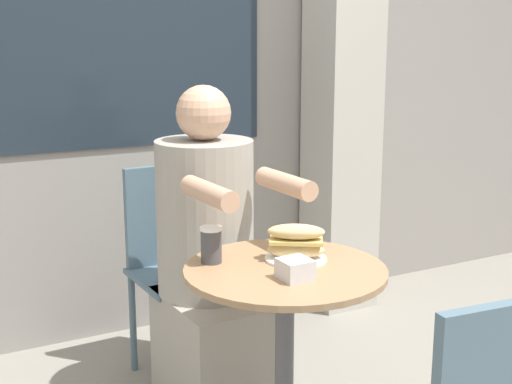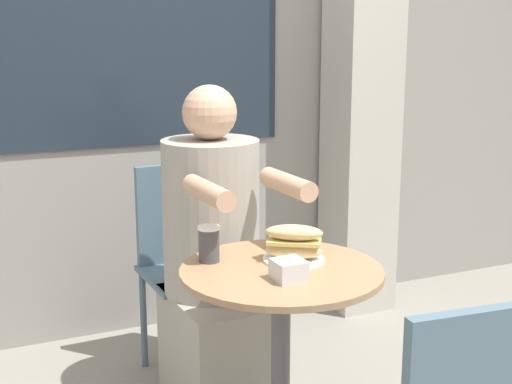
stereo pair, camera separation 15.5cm
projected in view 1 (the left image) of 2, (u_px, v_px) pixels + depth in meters
The scene contains 8 objects.
storefront_wall at pixel (132, 32), 3.21m from camera, with size 8.00×0.09×2.80m.
lattice_pillar at pixel (343, 74), 3.54m from camera, with size 0.30×0.30×2.40m.
cafe_table at pixel (285, 327), 2.22m from camera, with size 0.63×0.63×0.70m.
diner_chair at pixel (174, 251), 2.94m from camera, with size 0.39×0.39×0.87m.
seated_diner at pixel (210, 274), 2.64m from camera, with size 0.38×0.65×1.22m.
sandwich_on_plate at pixel (296, 244), 2.24m from camera, with size 0.20×0.20×0.12m.
drink_cup at pixel (211, 245), 2.22m from camera, with size 0.07×0.07×0.11m.
napkin_box at pixel (295, 269), 2.07m from camera, with size 0.09×0.09×0.06m.
Camera 1 is at (-1.06, -1.79, 1.41)m, focal length 50.00 mm.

